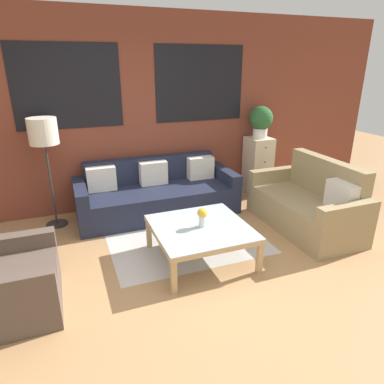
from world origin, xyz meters
name	(u,v)px	position (x,y,z in m)	size (l,w,h in m)	color
ground_plane	(202,289)	(0.00, 0.00, 0.00)	(16.00, 16.00, 0.00)	#AD7F51
wall_back_brick	(139,113)	(0.00, 2.44, 1.41)	(8.40, 0.09, 2.80)	brown
rug	(182,234)	(0.20, 1.16, 0.00)	(1.89, 1.74, 0.00)	#BCB7B2
couch_dark	(157,195)	(0.09, 1.95, 0.28)	(2.29, 0.88, 0.78)	#1E2338
settee_vintage	(308,206)	(1.85, 0.76, 0.31)	(0.80, 1.60, 0.92)	#99845B
armchair_corner	(6,284)	(-1.73, 0.34, 0.28)	(0.80, 0.89, 0.84)	brown
coffee_table	(201,231)	(0.20, 0.51, 0.36)	(1.02, 1.02, 0.41)	silver
floor_lamp	(44,136)	(-1.32, 2.05, 1.24)	(0.36, 0.36, 1.46)	#2D2D2D
drawer_cabinet	(258,166)	(1.91, 2.16, 0.48)	(0.38, 0.43, 0.95)	beige
potted_plant	(261,120)	(1.91, 2.16, 1.24)	(0.38, 0.38, 0.51)	silver
flower_vase	(202,216)	(0.21, 0.50, 0.54)	(0.11, 0.11, 0.22)	silver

